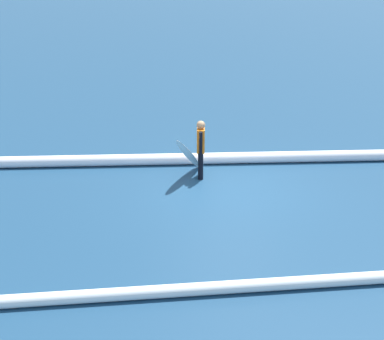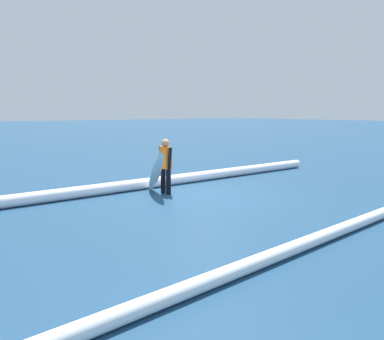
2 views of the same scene
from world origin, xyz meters
name	(u,v)px [view 2 (image 2 of 2)]	position (x,y,z in m)	size (l,w,h in m)	color
ground_plane	(204,196)	(0.00, 0.00, 0.00)	(180.54, 180.54, 0.00)	navy
surfer	(166,163)	(0.65, -0.88, 0.86)	(0.22, 0.63, 1.54)	black
surfboard	(156,172)	(0.96, -0.90, 0.63)	(0.87, 1.60, 1.30)	white
wave_crest_foreground	(96,190)	(2.31, -1.85, 0.16)	(0.32, 0.32, 18.08)	white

